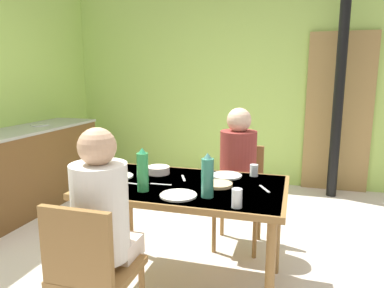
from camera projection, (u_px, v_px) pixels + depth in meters
ground_plane at (160, 267)px, 2.79m from camera, size 6.58×6.58×0.00m
wall_back at (225, 83)px, 4.91m from camera, size 4.65×0.10×2.73m
door_wooden at (338, 113)px, 4.50m from camera, size 0.80×0.05×2.00m
stove_pipe_column at (340, 85)px, 4.18m from camera, size 0.12×0.12×2.73m
kitchen_counter at (25, 169)px, 3.95m from camera, size 0.61×2.02×0.91m
dining_table at (186, 195)px, 2.44m from camera, size 1.34×0.82×0.75m
chair_near_diner at (91, 270)px, 1.83m from camera, size 0.40×0.40×0.87m
chair_far_diner at (239, 189)px, 3.12m from camera, size 0.40×0.40×0.87m
person_near_diner at (102, 208)px, 1.90m from camera, size 0.30×0.37×0.77m
person_far_diner at (238, 161)px, 2.93m from camera, size 0.30×0.37×0.77m
water_bottle_green_near at (207, 177)px, 2.14m from camera, size 0.08×0.08×0.27m
water_bottle_green_far at (143, 171)px, 2.25m from camera, size 0.07×0.07×0.28m
serving_bowl_center at (158, 170)px, 2.67m from camera, size 0.17×0.17×0.05m
dinner_plate_near_left at (227, 175)px, 2.61m from camera, size 0.22×0.22×0.01m
dinner_plate_near_right at (119, 176)px, 2.59m from camera, size 0.20×0.20×0.01m
dinner_plate_far_center at (178, 195)px, 2.18m from camera, size 0.23×0.23×0.01m
drinking_glass_by_near_diner at (254, 170)px, 2.60m from camera, size 0.06×0.06×0.09m
drinking_glass_by_far_diner at (237, 198)px, 1.99m from camera, size 0.06×0.06×0.11m
bread_plate_sliced at (218, 184)px, 2.38m from camera, size 0.19×0.19×0.02m
cutlery_knife_near at (132, 184)px, 2.43m from camera, size 0.15×0.03×0.00m
cutlery_fork_near at (264, 189)px, 2.31m from camera, size 0.08×0.14×0.00m
cutlery_knife_far at (161, 184)px, 2.41m from camera, size 0.15×0.02×0.00m
cutlery_fork_far at (183, 178)px, 2.55m from camera, size 0.08×0.14×0.00m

